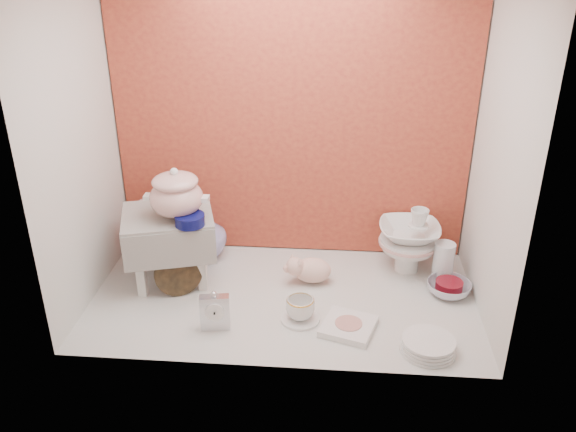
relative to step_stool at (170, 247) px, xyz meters
name	(u,v)px	position (x,y,z in m)	size (l,w,h in m)	color
ground	(283,297)	(0.56, -0.12, -0.18)	(1.80, 1.80, 0.00)	silver
niche_shell	(286,94)	(0.56, 0.06, 0.75)	(1.86, 1.03, 1.53)	#BE512F
step_stool	(170,247)	(0.00, 0.00, 0.00)	(0.42, 0.36, 0.36)	silver
soup_tureen	(176,193)	(0.06, -0.03, 0.30)	(0.29, 0.29, 0.25)	white
cobalt_bowl	(190,220)	(0.14, -0.11, 0.21)	(0.14, 0.14, 0.05)	#090C48
floral_platter	(157,228)	(-0.13, 0.21, -0.01)	(0.35, 0.04, 0.35)	silver
blue_white_vase	(201,233)	(0.10, 0.24, -0.04)	(0.27, 0.27, 0.28)	white
lacquer_tray	(178,273)	(0.07, -0.13, -0.07)	(0.23, 0.05, 0.23)	black
mantel_clock	(215,311)	(0.29, -0.38, -0.09)	(0.13, 0.04, 0.19)	silver
plush_pig	(312,270)	(0.69, 0.03, -0.11)	(0.23, 0.16, 0.14)	beige
teacup_saucer	(300,319)	(0.65, -0.29, -0.18)	(0.18, 0.18, 0.01)	white
gold_rim_teacup	(300,308)	(0.65, -0.29, -0.12)	(0.13, 0.13, 0.10)	white
lattice_dish	(348,326)	(0.87, -0.34, -0.17)	(0.22, 0.22, 0.03)	white
dinner_plate_stack	(428,345)	(1.19, -0.47, -0.15)	(0.23, 0.23, 0.06)	white
crystal_bowl	(449,288)	(1.35, -0.03, -0.15)	(0.21, 0.21, 0.07)	silver
clear_glass_vase	(443,262)	(1.33, 0.10, -0.08)	(0.10, 0.10, 0.20)	silver
porcelain_tower	(409,239)	(1.17, 0.19, -0.01)	(0.30, 0.30, 0.35)	white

